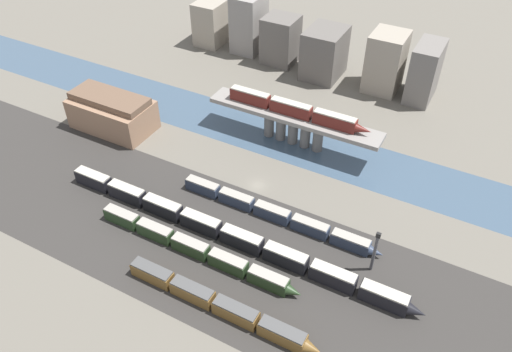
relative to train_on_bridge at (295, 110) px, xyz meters
The scene contains 17 objects.
ground_plane 25.26m from the train_on_bridge, 90.90° to the right, with size 400.00×400.00×0.00m, color #666056.
railbed_yard 47.86m from the train_on_bridge, 90.43° to the right, with size 280.00×42.00×0.01m, color #33302D.
river_water 11.65m from the train_on_bridge, behind, with size 320.00×19.95×0.01m, color #3D5166.
bridge 4.59m from the train_on_bridge, behind, with size 52.78×7.76×9.74m.
train_on_bridge is the anchor object (origin of this frame).
train_yard_near 62.96m from the train_on_bridge, 79.53° to the right, with size 45.43×3.08×3.62m.
train_yard_mid 51.65m from the train_on_bridge, 92.03° to the right, with size 53.41×2.83×3.64m.
train_yard_far 44.41m from the train_on_bridge, 87.14° to the right, with size 94.49×3.06×4.18m.
train_yard_outer 34.53m from the train_on_bridge, 72.50° to the right, with size 54.10×2.76×3.43m.
warehouse_building 56.39m from the train_on_bridge, 160.04° to the right, with size 25.10×13.96×11.41m.
signal_tower 50.92m from the train_on_bridge, 44.72° to the right, with size 1.00×0.72×11.88m.
city_block_far_left 74.30m from the train_on_bridge, 140.77° to the left, with size 10.43×15.01×16.85m, color gray.
city_block_left 63.03m from the train_on_bridge, 131.09° to the left, with size 10.39×13.07×21.77m, color gray.
city_block_center 51.73m from the train_on_bridge, 120.76° to the left, with size 12.01×11.58×17.40m, color #605B56.
city_block_right 43.19m from the train_on_bridge, 100.89° to the left, with size 12.71×15.91×17.32m, color #605B56.
city_block_far_right 45.39m from the train_on_bridge, 72.70° to the left, with size 11.38×12.87×20.20m, color gray.
city_block_tall 51.25m from the train_on_bridge, 58.58° to the left, with size 8.24×15.46×19.15m, color slate.
Camera 1 is at (47.70, -89.50, 89.73)m, focal length 35.00 mm.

